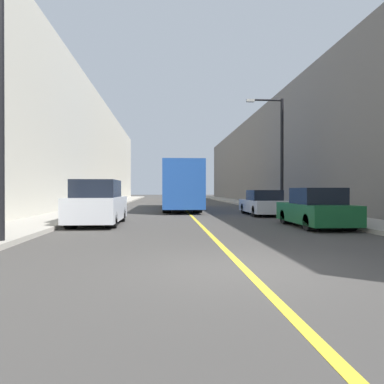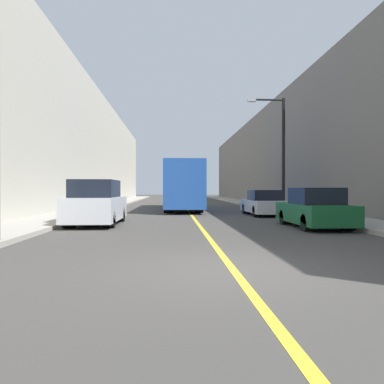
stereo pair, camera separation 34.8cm
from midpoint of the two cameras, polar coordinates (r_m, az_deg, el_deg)
ground_plane at (r=7.19m, az=7.66°, el=-11.62°), size 200.00×200.00×0.00m
sidewalk_left at (r=37.34m, az=-11.53°, el=-1.79°), size 2.61×72.00×0.16m
sidewalk_right at (r=37.81m, az=9.29°, el=-1.76°), size 2.61×72.00×0.16m
building_row_left at (r=38.15m, az=-16.50°, el=6.47°), size 4.00×72.00×11.09m
building_row_right at (r=38.78m, az=14.10°, el=5.36°), size 4.00×72.00×9.73m
road_center_line at (r=36.96m, az=-1.06°, el=-1.92°), size 0.16×72.00×0.01m
bus at (r=27.81m, az=-1.18°, el=0.98°), size 2.53×12.40×3.32m
parked_suv_left at (r=16.29m, az=-13.77°, el=-1.80°), size 1.95×4.73×1.89m
car_right_near at (r=15.50m, az=18.77°, el=-2.58°), size 1.83×4.33×1.56m
car_right_mid at (r=22.15m, az=11.38°, el=-1.77°), size 1.89×4.72×1.46m
street_lamp_left at (r=11.28m, az=-25.97°, el=13.57°), size 2.35×0.24×6.85m
street_lamp_right at (r=24.03m, az=13.69°, el=6.72°), size 2.35×0.24×6.99m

